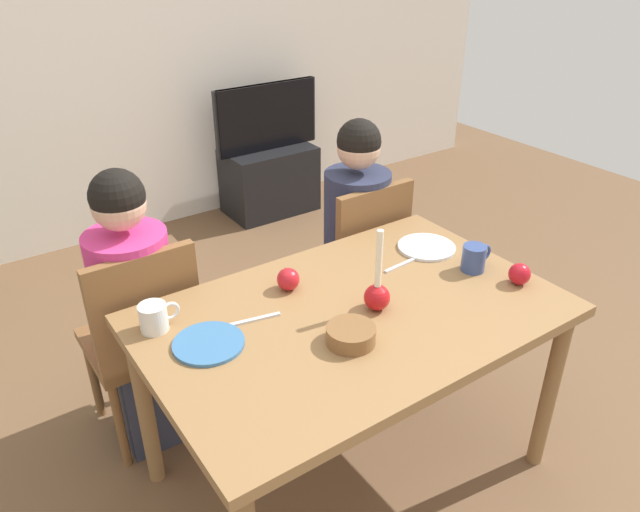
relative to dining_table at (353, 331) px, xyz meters
name	(u,v)px	position (x,y,z in m)	size (l,w,h in m)	color
ground_plane	(349,468)	(0.00, 0.00, -0.67)	(7.68, 7.68, 0.00)	brown
back_wall	(94,36)	(0.00, 2.60, 0.63)	(6.40, 0.10, 2.60)	silver
dining_table	(353,331)	(0.00, 0.00, 0.00)	(1.40, 0.90, 0.75)	olive
chair_left	(144,334)	(-0.54, 0.61, -0.15)	(0.40, 0.40, 0.90)	brown
chair_right	(359,259)	(0.51, 0.61, -0.15)	(0.40, 0.40, 0.90)	brown
person_left_child	(138,318)	(-0.54, 0.64, -0.10)	(0.30, 0.30, 1.17)	#33384C
person_right_child	(356,245)	(0.51, 0.64, -0.10)	(0.30, 0.30, 1.17)	#33384C
tv_stand	(270,180)	(1.00, 2.30, -0.43)	(0.64, 0.40, 0.48)	black
tv	(267,117)	(1.00, 2.30, 0.04)	(0.79, 0.05, 0.46)	black
candle_centerpiece	(377,293)	(0.07, -0.03, 0.15)	(0.09, 0.09, 0.30)	red
plate_left	(209,343)	(-0.48, 0.11, 0.09)	(0.22, 0.22, 0.01)	teal
plate_right	(426,247)	(0.51, 0.19, 0.09)	(0.23, 0.23, 0.01)	silver
mug_left	(154,317)	(-0.59, 0.28, 0.13)	(0.13, 0.09, 0.09)	silver
mug_right	(474,258)	(0.54, -0.04, 0.13)	(0.13, 0.09, 0.10)	#33477F
fork_left	(254,320)	(-0.30, 0.14, 0.09)	(0.18, 0.01, 0.01)	silver
fork_right	(402,264)	(0.34, 0.14, 0.09)	(0.18, 0.01, 0.01)	silver
bowl_walnuts	(351,335)	(-0.11, -0.13, 0.11)	(0.16, 0.16, 0.06)	brown
apple_near_candle	(520,274)	(0.60, -0.20, 0.12)	(0.08, 0.08, 0.08)	#B4131F
apple_by_left_plate	(288,279)	(-0.11, 0.24, 0.12)	(0.08, 0.08, 0.08)	red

